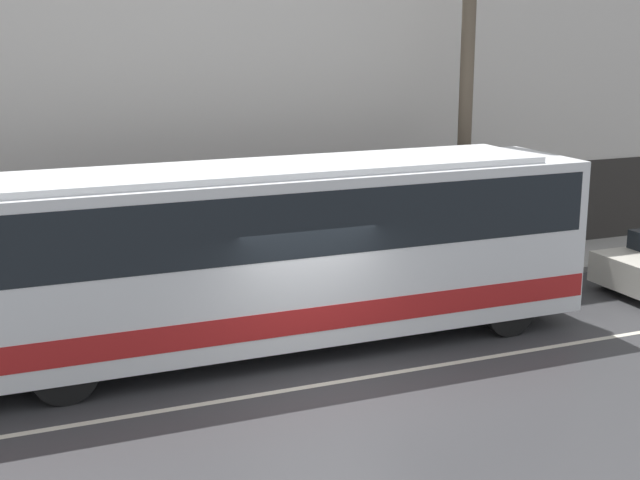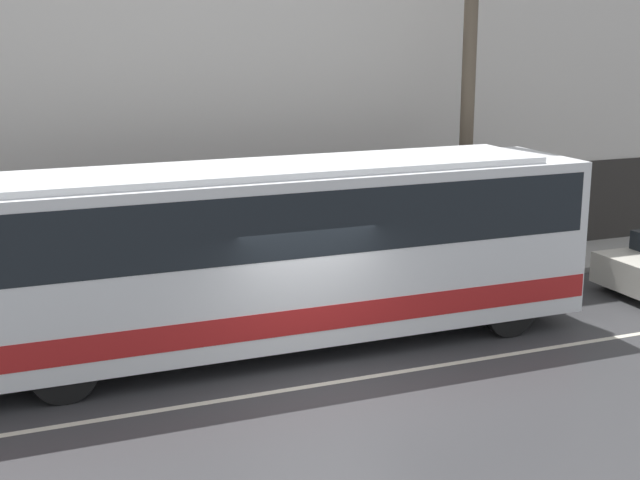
{
  "view_description": "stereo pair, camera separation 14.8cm",
  "coord_description": "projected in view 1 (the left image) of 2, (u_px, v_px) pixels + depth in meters",
  "views": [
    {
      "loc": [
        -5.51,
        -12.91,
        5.87
      ],
      "look_at": [
        0.72,
        1.98,
        2.0
      ],
      "focal_mm": 50.0,
      "sensor_mm": 36.0,
      "label": 1
    },
    {
      "loc": [
        -5.37,
        -12.96,
        5.87
      ],
      "look_at": [
        0.72,
        1.98,
        2.0
      ],
      "focal_mm": 50.0,
      "sensor_mm": 36.0,
      "label": 2
    }
  ],
  "objects": [
    {
      "name": "ground_plane",
      "position": [
        326.0,
        384.0,
        15.02
      ],
      "size": [
        60.0,
        60.0,
        0.0
      ],
      "primitive_type": "plane",
      "color": "#38383A"
    },
    {
      "name": "sidewalk",
      "position": [
        235.0,
        297.0,
        19.63
      ],
      "size": [
        60.0,
        2.32,
        0.14
      ],
      "color": "#A09E99",
      "rests_on": "ground_plane"
    },
    {
      "name": "building_facade",
      "position": [
        212.0,
        88.0,
        19.75
      ],
      "size": [
        60.0,
        0.35,
        9.42
      ],
      "color": "silver",
      "rests_on": "ground_plane"
    },
    {
      "name": "lane_stripe",
      "position": [
        326.0,
        384.0,
        15.02
      ],
      "size": [
        54.0,
        0.14,
        0.01
      ],
      "color": "beige",
      "rests_on": "ground_plane"
    },
    {
      "name": "transit_bus",
      "position": [
        267.0,
        248.0,
        16.21
      ],
      "size": [
        12.4,
        2.51,
        3.46
      ],
      "color": "white",
      "rests_on": "ground_plane"
    },
    {
      "name": "utility_pole_near",
      "position": [
        466.0,
        84.0,
        20.05
      ],
      "size": [
        0.31,
        0.31,
        8.95
      ],
      "color": "brown",
      "rests_on": "sidewalk"
    },
    {
      "name": "pedestrian_waiting",
      "position": [
        81.0,
        276.0,
        18.4
      ],
      "size": [
        0.36,
        0.36,
        1.54
      ],
      "color": "navy",
      "rests_on": "sidewalk"
    }
  ]
}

